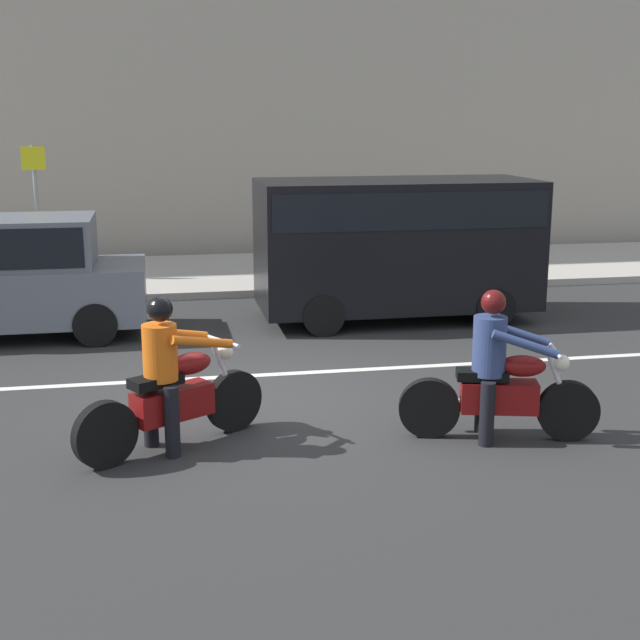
% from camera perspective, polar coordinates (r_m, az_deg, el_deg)
% --- Properties ---
extents(ground_plane, '(80.00, 80.00, 0.00)m').
position_cam_1_polar(ground_plane, '(10.49, -3.81, -5.03)').
color(ground_plane, '#2B2B2B').
extents(sidewalk_slab, '(40.00, 4.40, 0.14)m').
position_cam_1_polar(sidewalk_slab, '(18.22, -6.90, 2.97)').
color(sidewalk_slab, '#A8A399').
rests_on(sidewalk_slab, ground_plane).
extents(lane_marking_stripe, '(18.00, 0.14, 0.01)m').
position_cam_1_polar(lane_marking_stripe, '(11.31, -6.41, -3.70)').
color(lane_marking_stripe, silver).
rests_on(lane_marking_stripe, ground_plane).
extents(motorcycle_with_rider_orange_stripe, '(1.91, 1.22, 1.57)m').
position_cam_1_polar(motorcycle_with_rider_orange_stripe, '(8.85, -9.65, -4.29)').
color(motorcycle_with_rider_orange_stripe, black).
rests_on(motorcycle_with_rider_orange_stripe, ground_plane).
extents(motorcycle_with_rider_denim_blue, '(2.01, 0.83, 1.57)m').
position_cam_1_polar(motorcycle_with_rider_denim_blue, '(9.17, 11.48, -3.79)').
color(motorcycle_with_rider_denim_blue, black).
rests_on(motorcycle_with_rider_denim_blue, ground_plane).
extents(parked_van_black, '(4.41, 1.96, 2.26)m').
position_cam_1_polar(parked_van_black, '(14.23, 4.96, 5.21)').
color(parked_van_black, black).
rests_on(parked_van_black, ground_plane).
extents(parked_hatchback_slate_gray, '(3.82, 1.76, 1.80)m').
position_cam_1_polar(parked_hatchback_slate_gray, '(13.85, -19.21, 2.72)').
color(parked_hatchback_slate_gray, slate).
rests_on(parked_hatchback_slate_gray, ground_plane).
extents(street_sign_post, '(0.44, 0.08, 2.57)m').
position_cam_1_polar(street_sign_post, '(17.91, -17.93, 7.51)').
color(street_sign_post, gray).
rests_on(street_sign_post, sidewalk_slab).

